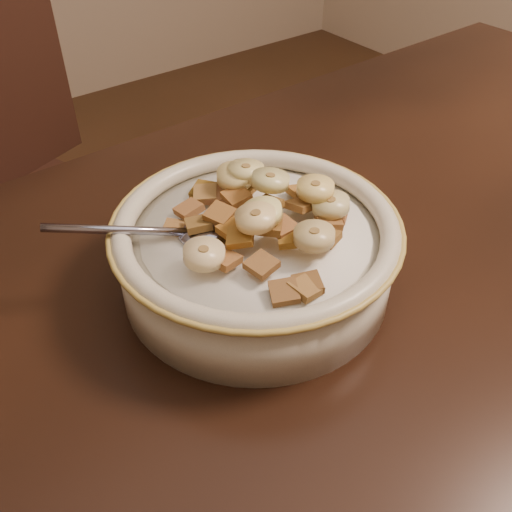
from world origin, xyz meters
TOP-DOWN VIEW (x-y plane):
  - table at (0.00, 0.00)m, footprint 1.42×0.92m
  - chair at (-0.13, 0.68)m, footprint 0.59×0.59m
  - cereal_bowl at (-0.05, 0.15)m, footprint 0.23×0.23m
  - milk at (-0.05, 0.15)m, footprint 0.19×0.19m
  - spoon at (-0.08, 0.17)m, footprint 0.07×0.06m
  - cereal_square_0 at (-0.05, 0.22)m, footprint 0.03×0.03m
  - cereal_square_1 at (-0.05, 0.13)m, footprint 0.03×0.03m
  - cereal_square_2 at (0.00, 0.12)m, footprint 0.03×0.03m
  - cereal_square_3 at (-0.06, 0.08)m, footprint 0.03×0.03m
  - cereal_square_4 at (-0.07, 0.15)m, footprint 0.02×0.02m
  - cereal_square_5 at (-0.02, 0.10)m, footprint 0.03×0.03m
  - cereal_square_6 at (-0.01, 0.15)m, footprint 0.02×0.02m
  - cereal_square_7 at (-0.06, 0.21)m, footprint 0.03×0.03m
  - cereal_square_8 at (-0.08, 0.11)m, footprint 0.02×0.02m
  - cereal_square_9 at (-0.08, 0.08)m, footprint 0.03×0.03m
  - cereal_square_10 at (-0.03, 0.20)m, footprint 0.03×0.03m
  - cereal_square_11 at (-0.08, 0.20)m, footprint 0.02×0.02m
  - cereal_square_12 at (0.02, 0.16)m, footprint 0.03×0.03m
  - cereal_square_13 at (-0.09, 0.13)m, footprint 0.03×0.02m
  - cereal_square_14 at (-0.04, 0.15)m, footprint 0.02×0.02m
  - cereal_square_15 at (-0.10, 0.14)m, footprint 0.03×0.03m
  - cereal_square_16 at (-0.10, 0.19)m, footprint 0.03×0.03m
  - cereal_square_17 at (-0.08, 0.14)m, footprint 0.03×0.03m
  - cereal_square_18 at (-0.06, 0.07)m, footprint 0.02×0.02m
  - cereal_square_19 at (-0.02, 0.21)m, footprint 0.03×0.03m
  - cereal_square_20 at (-0.04, 0.12)m, footprint 0.03×0.03m
  - cereal_square_21 at (-0.04, 0.19)m, footprint 0.02×0.02m
  - cereal_square_22 at (0.01, 0.17)m, footprint 0.02×0.03m
  - cereal_square_23 at (-0.07, 0.17)m, footprint 0.03×0.03m
  - cereal_square_24 at (-0.09, 0.18)m, footprint 0.03×0.03m
  - cereal_square_25 at (-0.04, 0.13)m, footprint 0.02×0.02m
  - cereal_square_26 at (-0.05, 0.21)m, footprint 0.03×0.03m
  - cereal_square_27 at (0.02, 0.13)m, footprint 0.03×0.03m
  - banana_slice_0 at (-0.05, 0.14)m, footprint 0.04×0.04m
  - banana_slice_1 at (-0.03, 0.10)m, footprint 0.03×0.03m
  - banana_slice_2 at (-0.02, 0.17)m, footprint 0.04×0.04m
  - banana_slice_3 at (0.01, 0.13)m, footprint 0.04×0.04m
  - banana_slice_4 at (-0.03, 0.20)m, footprint 0.03×0.03m
  - banana_slice_5 at (-0.02, 0.20)m, footprint 0.04×0.04m
  - banana_slice_6 at (-0.11, 0.14)m, footprint 0.03×0.03m
  - banana_slice_7 at (-0.06, 0.13)m, footprint 0.04×0.04m
  - banana_slice_8 at (0.01, 0.14)m, footprint 0.04×0.04m

SIDE VIEW (x-z plane):
  - chair at x=-0.13m, z-range 0.00..1.03m
  - table at x=0.00m, z-range 0.71..0.75m
  - cereal_bowl at x=-0.05m, z-range 0.75..0.80m
  - milk at x=-0.05m, z-range 0.80..0.81m
  - spoon at x=-0.08m, z-range 0.80..0.82m
  - cereal_square_3 at x=-0.06m, z-range 0.81..0.81m
  - cereal_square_16 at x=-0.10m, z-range 0.80..0.82m
  - cereal_square_27 at x=0.02m, z-range 0.80..0.82m
  - cereal_square_18 at x=-0.06m, z-range 0.81..0.82m
  - cereal_square_9 at x=-0.08m, z-range 0.81..0.82m
  - cereal_square_0 at x=-0.05m, z-range 0.81..0.82m
  - cereal_square_11 at x=-0.08m, z-range 0.81..0.82m
  - cereal_square_22 at x=0.01m, z-range 0.81..0.82m
  - cereal_square_19 at x=-0.02m, z-range 0.81..0.82m
  - cereal_square_12 at x=0.02m, z-range 0.81..0.82m
  - cereal_square_26 at x=-0.05m, z-range 0.81..0.82m
  - cereal_square_2 at x=0.00m, z-range 0.81..0.82m
  - cereal_square_7 at x=-0.06m, z-range 0.81..0.82m
  - cereal_square_5 at x=-0.02m, z-range 0.81..0.82m
  - cereal_square_13 at x=-0.09m, z-range 0.81..0.82m
  - cereal_square_15 at x=-0.10m, z-range 0.81..0.82m
  - cereal_square_24 at x=-0.09m, z-range 0.81..0.82m
  - cereal_square_8 at x=-0.08m, z-range 0.81..0.82m
  - cereal_square_10 at x=-0.03m, z-range 0.81..0.82m
  - cereal_square_6 at x=-0.01m, z-range 0.81..0.82m
  - cereal_square_20 at x=-0.04m, z-range 0.82..0.82m
  - cereal_square_21 at x=-0.04m, z-range 0.82..0.83m
  - cereal_square_4 at x=-0.07m, z-range 0.82..0.82m
  - cereal_square_25 at x=-0.04m, z-range 0.82..0.83m
  - banana_slice_3 at x=0.01m, z-range 0.82..0.83m
  - banana_slice_6 at x=-0.11m, z-range 0.82..0.83m
  - cereal_square_17 at x=-0.08m, z-range 0.82..0.83m
  - cereal_square_23 at x=-0.07m, z-range 0.82..0.83m
  - cereal_square_1 at x=-0.05m, z-range 0.82..0.83m
  - banana_slice_1 at x=-0.03m, z-range 0.82..0.83m
  - banana_slice_4 at x=-0.03m, z-range 0.82..0.84m
  - cereal_square_14 at x=-0.04m, z-range 0.82..0.83m
  - banana_slice_8 at x=0.01m, z-range 0.83..0.84m
  - banana_slice_5 at x=-0.02m, z-range 0.83..0.84m
  - banana_slice_0 at x=-0.05m, z-range 0.83..0.84m
  - banana_slice_7 at x=-0.06m, z-range 0.83..0.84m
  - banana_slice_2 at x=-0.02m, z-range 0.83..0.85m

